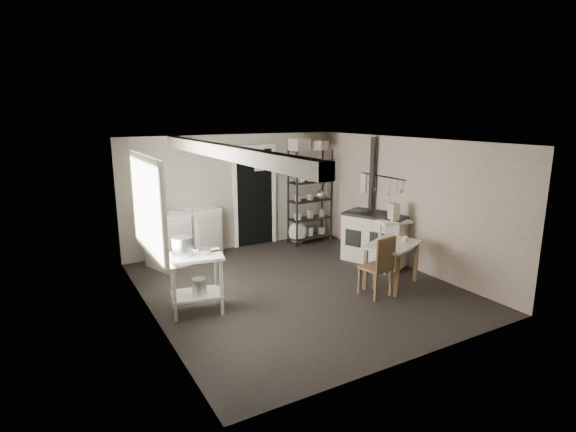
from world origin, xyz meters
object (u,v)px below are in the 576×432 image
stockpot (182,248)px  base_cabinets (184,237)px  prep_table (196,285)px  chair (376,265)px  flour_sack (298,232)px  work_table (391,263)px  stove (376,238)px  shelf_rack (310,198)px

stockpot → base_cabinets: stockpot is taller
stockpot → base_cabinets: (0.68, 2.23, -0.48)m
prep_table → base_cabinets: base_cabinets is taller
prep_table → base_cabinets: 2.34m
prep_table → chair: size_ratio=0.88×
base_cabinets → flour_sack: base_cabinets is taller
prep_table → work_table: (3.02, -0.59, -0.02)m
work_table → stockpot: bearing=168.6°
stove → flour_sack: bearing=87.2°
stove → chair: size_ratio=1.23×
shelf_rack → chair: (-0.69, -2.93, -0.46)m
work_table → chair: 0.53m
chair → flour_sack: (0.41, 2.96, -0.24)m
chair → flour_sack: chair is taller
prep_table → stove: (3.60, 0.47, 0.04)m
work_table → flour_sack: bearing=91.6°
prep_table → work_table: prep_table is taller
stove → chair: 1.64m
base_cabinets → shelf_rack: (2.69, -0.12, 0.49)m
prep_table → stockpot: 0.56m
stove → stockpot: bearing=162.7°
stockpot → stove: 3.81m
stockpot → prep_table: bearing=-18.8°
shelf_rack → flour_sack: (-0.28, 0.03, -0.71)m
prep_table → stove: size_ratio=0.71×
stockpot → chair: 2.84m
base_cabinets → chair: chair is taller
base_cabinets → shelf_rack: shelf_rack is taller
stockpot → shelf_rack: 3.98m
stove → flour_sack: (-0.66, 1.72, -0.20)m
base_cabinets → stove: bearing=-49.7°
work_table → flour_sack: size_ratio=1.90×
stockpot → chair: (2.68, -0.82, -0.45)m
stove → work_table: 1.21m
prep_table → flour_sack: size_ratio=1.71×
prep_table → flour_sack: 3.67m
work_table → flour_sack: work_table is taller
base_cabinets → stove: size_ratio=1.23×
work_table → chair: bearing=-159.2°
work_table → chair: chair is taller
stove → chair: chair is taller
shelf_rack → chair: shelf_rack is taller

